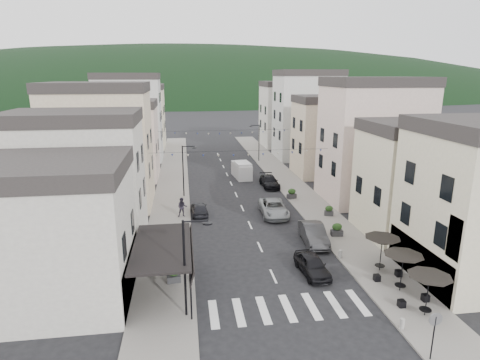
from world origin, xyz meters
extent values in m
plane|color=black|center=(0.00, 0.00, 0.00)|extent=(700.00, 700.00, 0.00)
cube|color=slate|center=(-7.50, 32.00, 0.06)|extent=(4.00, 76.00, 0.12)
cube|color=slate|center=(7.50, 32.00, 0.06)|extent=(4.00, 76.00, 0.12)
ellipsoid|color=black|center=(0.00, 300.00, 0.00)|extent=(640.00, 360.00, 70.00)
cube|color=#B0AAA1|center=(-15.50, 5.00, 4.00)|extent=(12.00, 8.00, 8.00)
cube|color=black|center=(-7.50, 5.00, 3.20)|extent=(3.60, 7.50, 0.15)
cube|color=black|center=(-5.70, 5.00, 2.70)|extent=(0.34, 7.50, 0.99)
cylinder|color=black|center=(-5.80, 1.50, 1.60)|extent=(0.10, 0.10, 3.20)
cylinder|color=black|center=(-5.80, 8.50, 1.60)|extent=(0.10, 0.10, 3.20)
cube|color=#B0AAA1|center=(-14.50, 14.00, 5.00)|extent=(10.00, 7.00, 10.00)
cube|color=#262323|center=(-14.50, 14.00, 10.50)|extent=(10.20, 7.14, 1.00)
cube|color=tan|center=(-14.50, 24.00, 6.00)|extent=(10.00, 8.00, 12.00)
cube|color=#262323|center=(-14.50, 24.00, 12.50)|extent=(10.20, 8.16, 1.00)
cube|color=#C2A89D|center=(-14.50, 36.00, 4.75)|extent=(10.00, 8.00, 9.50)
cube|color=#262323|center=(-14.50, 36.00, 10.00)|extent=(10.20, 8.16, 1.00)
cube|color=#AFAFAA|center=(-14.50, 48.00, 6.50)|extent=(10.00, 7.00, 13.00)
cube|color=#262323|center=(-14.50, 48.00, 13.50)|extent=(10.20, 7.14, 1.00)
cube|color=beige|center=(-14.50, 60.00, 5.50)|extent=(10.00, 9.00, 11.00)
cube|color=#262323|center=(-14.50, 60.00, 11.50)|extent=(10.20, 9.18, 1.00)
cube|color=beige|center=(14.50, 12.00, 4.50)|extent=(10.00, 7.00, 9.00)
cube|color=#262323|center=(14.50, 12.00, 9.50)|extent=(10.20, 7.14, 1.00)
cube|color=#C2A89D|center=(14.50, 22.00, 6.25)|extent=(10.00, 8.00, 12.50)
cube|color=#262323|center=(14.50, 22.00, 13.00)|extent=(10.20, 8.16, 1.00)
cube|color=tan|center=(14.50, 34.00, 5.00)|extent=(10.00, 7.00, 10.00)
cube|color=#262323|center=(14.50, 34.00, 10.50)|extent=(10.20, 7.14, 1.00)
cube|color=#AFAFAA|center=(14.50, 46.00, 6.75)|extent=(10.00, 8.00, 13.50)
cube|color=#262323|center=(14.50, 46.00, 14.00)|extent=(10.20, 8.16, 1.00)
cube|color=#B0AAA1|center=(14.50, 58.00, 5.75)|extent=(10.00, 9.00, 11.50)
cube|color=#262323|center=(14.50, 58.00, 12.00)|extent=(10.20, 9.18, 1.00)
cylinder|color=black|center=(7.70, 0.00, 1.27)|extent=(0.06, 0.06, 2.30)
cone|color=black|center=(7.70, 0.00, 2.37)|extent=(2.50, 2.50, 0.55)
cylinder|color=black|center=(7.70, 0.00, 0.49)|extent=(0.70, 0.70, 0.04)
cylinder|color=black|center=(7.70, 2.80, 1.27)|extent=(0.06, 0.06, 2.30)
cone|color=black|center=(7.70, 2.80, 2.37)|extent=(2.50, 2.50, 0.55)
cylinder|color=black|center=(7.70, 2.80, 0.49)|extent=(0.70, 0.70, 0.04)
cylinder|color=black|center=(7.70, 5.60, 1.27)|extent=(0.06, 0.06, 2.30)
cone|color=black|center=(7.70, 5.60, 2.37)|extent=(2.50, 2.50, 0.55)
cylinder|color=black|center=(7.70, 5.60, 0.49)|extent=(0.70, 0.70, 0.04)
cylinder|color=black|center=(-6.10, 2.00, 3.00)|extent=(0.14, 0.14, 6.00)
cylinder|color=black|center=(-5.40, 2.00, 5.90)|extent=(1.40, 0.10, 0.10)
cylinder|color=black|center=(-4.75, 2.00, 5.75)|extent=(0.56, 0.56, 0.08)
cylinder|color=black|center=(-6.10, 26.00, 3.00)|extent=(0.14, 0.14, 6.00)
cylinder|color=black|center=(-5.40, 26.00, 5.90)|extent=(1.40, 0.10, 0.10)
cylinder|color=black|center=(-4.75, 26.00, 5.75)|extent=(0.56, 0.56, 0.08)
cylinder|color=black|center=(6.10, 44.00, 3.00)|extent=(0.14, 0.14, 6.00)
cylinder|color=black|center=(5.40, 44.00, 5.90)|extent=(1.40, 0.10, 0.10)
cylinder|color=black|center=(4.75, 44.00, 5.75)|extent=(0.56, 0.56, 0.08)
cylinder|color=black|center=(5.80, -3.50, 1.25)|extent=(0.07, 0.07, 2.50)
cylinder|color=slate|center=(5.80, -3.50, 2.35)|extent=(0.70, 0.04, 0.70)
cylinder|color=gray|center=(-5.70, 6.00, 0.42)|extent=(0.26, 0.26, 0.60)
cylinder|color=gray|center=(-5.70, 9.00, 0.42)|extent=(0.26, 0.26, 0.60)
cylinder|color=gray|center=(5.70, 8.00, 0.42)|extent=(0.26, 0.26, 0.60)
cylinder|color=gray|center=(5.70, -1.00, 0.42)|extent=(0.26, 0.26, 0.60)
cylinder|color=black|center=(0.00, 22.00, 6.00)|extent=(19.00, 0.02, 0.02)
cone|color=beige|center=(-8.71, 22.00, 5.81)|extent=(0.28, 0.28, 0.24)
cone|color=navy|center=(-7.12, 22.00, 5.73)|extent=(0.28, 0.28, 0.24)
cone|color=beige|center=(-5.54, 22.00, 5.65)|extent=(0.28, 0.28, 0.24)
cone|color=navy|center=(-3.96, 22.00, 5.58)|extent=(0.28, 0.28, 0.24)
cone|color=beige|center=(-2.38, 22.00, 5.54)|extent=(0.28, 0.28, 0.24)
cone|color=navy|center=(-0.79, 22.00, 5.51)|extent=(0.28, 0.28, 0.24)
cone|color=beige|center=(0.79, 22.00, 5.51)|extent=(0.28, 0.28, 0.24)
cone|color=navy|center=(2.38, 22.00, 5.54)|extent=(0.28, 0.28, 0.24)
cone|color=beige|center=(3.96, 22.00, 5.58)|extent=(0.28, 0.28, 0.24)
cone|color=navy|center=(5.54, 22.00, 5.65)|extent=(0.28, 0.28, 0.24)
cone|color=beige|center=(7.12, 22.00, 5.73)|extent=(0.28, 0.28, 0.24)
cone|color=navy|center=(8.71, 22.00, 5.81)|extent=(0.28, 0.28, 0.24)
cylinder|color=black|center=(0.00, 38.00, 6.00)|extent=(19.00, 0.02, 0.02)
cone|color=beige|center=(-8.71, 38.00, 5.81)|extent=(0.28, 0.28, 0.24)
cone|color=navy|center=(-7.12, 38.00, 5.73)|extent=(0.28, 0.28, 0.24)
cone|color=beige|center=(-5.54, 38.00, 5.65)|extent=(0.28, 0.28, 0.24)
cone|color=navy|center=(-3.96, 38.00, 5.58)|extent=(0.28, 0.28, 0.24)
cone|color=beige|center=(-2.38, 38.00, 5.54)|extent=(0.28, 0.28, 0.24)
cone|color=navy|center=(-0.79, 38.00, 5.51)|extent=(0.28, 0.28, 0.24)
cone|color=beige|center=(0.79, 38.00, 5.51)|extent=(0.28, 0.28, 0.24)
cone|color=navy|center=(2.38, 38.00, 5.54)|extent=(0.28, 0.28, 0.24)
cone|color=beige|center=(3.96, 38.00, 5.58)|extent=(0.28, 0.28, 0.24)
cone|color=navy|center=(5.54, 38.00, 5.65)|extent=(0.28, 0.28, 0.24)
cone|color=beige|center=(7.12, 38.00, 5.73)|extent=(0.28, 0.28, 0.24)
cone|color=navy|center=(8.71, 38.00, 5.81)|extent=(0.28, 0.28, 0.24)
imported|color=black|center=(2.80, 6.00, 0.69)|extent=(1.94, 4.18, 1.39)
imported|color=#2E2E31|center=(4.60, 11.21, 0.80)|extent=(2.05, 4.98, 1.60)
imported|color=gray|center=(2.80, 18.39, 0.76)|extent=(2.74, 5.56, 1.52)
imported|color=black|center=(4.60, 28.78, 0.70)|extent=(2.02, 4.82, 1.39)
imported|color=black|center=(-4.60, 19.47, 0.67)|extent=(1.78, 4.00, 1.34)
cube|color=silver|center=(1.80, 33.94, 0.99)|extent=(2.35, 4.90, 1.97)
cube|color=silver|center=(1.86, 33.35, 2.02)|extent=(2.14, 3.33, 0.49)
cylinder|color=black|center=(1.20, 32.09, 0.35)|extent=(0.32, 0.71, 0.69)
cylinder|color=black|center=(2.77, 32.26, 0.35)|extent=(0.32, 0.71, 0.69)
cylinder|color=black|center=(0.83, 35.63, 0.35)|extent=(0.32, 0.71, 0.69)
cylinder|color=black|center=(2.40, 35.79, 0.35)|extent=(0.32, 0.71, 0.69)
imported|color=black|center=(-7.12, 10.84, 1.03)|extent=(0.80, 0.71, 1.83)
imported|color=#24202B|center=(-6.28, 18.91, 1.09)|extent=(0.97, 0.76, 1.95)
cube|color=#2E2E31|center=(-6.89, 5.97, 0.35)|extent=(0.95, 0.59, 0.46)
ellipsoid|color=black|center=(-6.89, 5.97, 0.85)|extent=(0.80, 0.51, 0.58)
cube|color=#28292B|center=(-7.46, 13.39, 0.38)|extent=(1.09, 0.68, 0.52)
ellipsoid|color=black|center=(-7.46, 13.39, 0.94)|extent=(0.91, 0.58, 0.66)
cube|color=#2B2B2D|center=(7.03, 12.17, 0.37)|extent=(1.06, 0.66, 0.51)
ellipsoid|color=black|center=(7.03, 12.17, 0.93)|extent=(0.89, 0.57, 0.65)
cube|color=#303032|center=(8.17, 17.24, 0.34)|extent=(1.00, 0.74, 0.45)
ellipsoid|color=black|center=(8.17, 17.24, 0.84)|extent=(0.79, 0.50, 0.57)
cube|color=#2D2C2F|center=(6.00, 23.31, 0.37)|extent=(1.15, 0.87, 0.51)
ellipsoid|color=black|center=(6.00, 23.31, 0.93)|extent=(0.90, 0.57, 0.65)
camera|label=1|loc=(-5.88, -18.91, 13.73)|focal=30.00mm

